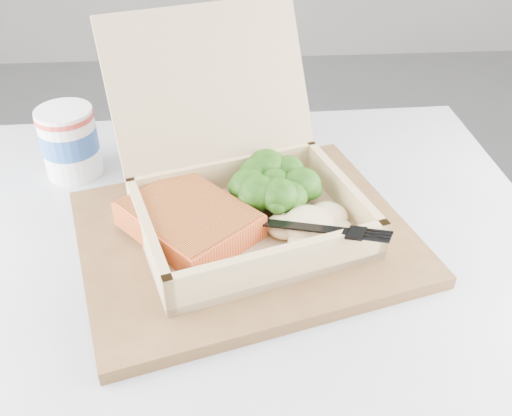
{
  "coord_description": "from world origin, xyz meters",
  "views": [
    {
      "loc": [
        0.16,
        -0.82,
        1.12
      ],
      "look_at": [
        0.2,
        -0.32,
        0.75
      ],
      "focal_mm": 40.0,
      "sensor_mm": 36.0,
      "label": 1
    }
  ],
  "objects": [
    {
      "name": "paper_cup",
      "position": [
        -0.04,
        -0.16,
        0.75
      ],
      "size": [
        0.07,
        0.07,
        0.09
      ],
      "color": "white",
      "rests_on": "cafe_table"
    },
    {
      "name": "plastic_fork",
      "position": [
        0.22,
        -0.36,
        0.76
      ],
      "size": [
        0.14,
        0.09,
        0.02
      ],
      "rotation": [
        0.0,
        0.0,
        4.22
      ],
      "color": "black",
      "rests_on": "mashed_potatoes"
    },
    {
      "name": "serving_tray",
      "position": [
        0.18,
        -0.32,
        0.71
      ],
      "size": [
        0.42,
        0.37,
        0.02
      ],
      "primitive_type": "cube",
      "rotation": [
        0.0,
        0.0,
        0.27
      ],
      "color": "brown",
      "rests_on": "cafe_table"
    },
    {
      "name": "receipt",
      "position": [
        0.19,
        -0.13,
        0.7
      ],
      "size": [
        0.11,
        0.15,
        0.0
      ],
      "primitive_type": "cube",
      "rotation": [
        0.0,
        0.0,
        -0.26
      ],
      "color": "white",
      "rests_on": "cafe_table"
    },
    {
      "name": "floor",
      "position": [
        0.0,
        0.0,
        0.0
      ],
      "size": [
        4.0,
        4.0,
        0.0
      ],
      "primitive_type": "plane",
      "color": "gray",
      "rests_on": "ground"
    },
    {
      "name": "takeout_container",
      "position": [
        0.18,
        -0.28,
        0.77
      ],
      "size": [
        0.3,
        0.33,
        0.2
      ],
      "rotation": [
        0.0,
        0.0,
        0.3
      ],
      "color": "#A28161",
      "rests_on": "serving_tray"
    },
    {
      "name": "mashed_potatoes",
      "position": [
        0.25,
        -0.35,
        0.74
      ],
      "size": [
        0.09,
        0.08,
        0.03
      ],
      "primitive_type": "ellipsoid",
      "color": "beige",
      "rests_on": "takeout_container"
    },
    {
      "name": "salmon_fillet",
      "position": [
        0.12,
        -0.33,
        0.74
      ],
      "size": [
        0.17,
        0.17,
        0.03
      ],
      "primitive_type": "cube",
      "rotation": [
        0.0,
        0.0,
        0.72
      ],
      "color": "#FA5D30",
      "rests_on": "takeout_container"
    },
    {
      "name": "cafe_table",
      "position": [
        0.18,
        -0.38,
        0.52
      ],
      "size": [
        0.75,
        0.75,
        0.7
      ],
      "rotation": [
        0.0,
        0.0,
        0.03
      ],
      "color": "black",
      "rests_on": "floor"
    },
    {
      "name": "broccoli_pile",
      "position": [
        0.22,
        -0.28,
        0.75
      ],
      "size": [
        0.11,
        0.11,
        0.04
      ],
      "primitive_type": null,
      "color": "#316E18",
      "rests_on": "takeout_container"
    }
  ]
}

